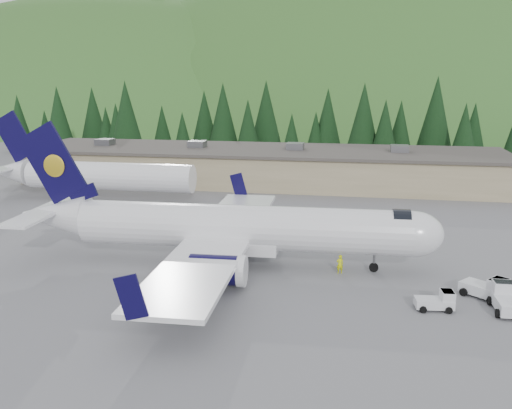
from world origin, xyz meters
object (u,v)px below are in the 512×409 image
object	(u,v)px
airliner	(231,228)
ramp_worker	(340,264)
baggage_tug_a	(438,301)
terminal_building	(262,165)
second_airliner	(89,175)
baggage_tug_c	(507,299)
baggage_tug_b	(488,289)

from	to	relation	value
airliner	ramp_worker	size ratio (longest dim) A/B	22.85
baggage_tug_a	terminal_building	size ratio (longest dim) A/B	0.04
airliner	second_airliner	bearing A→B (deg)	135.46
airliner	second_airliner	size ratio (longest dim) A/B	1.33
baggage_tug_a	baggage_tug_c	xyz separation A→B (m)	(4.67, 0.73, 0.18)
baggage_tug_a	ramp_worker	bearing A→B (deg)	132.60
airliner	terminal_building	bearing A→B (deg)	94.11
baggage_tug_b	baggage_tug_c	xyz separation A→B (m)	(0.86, -1.99, 0.04)
baggage_tug_c	terminal_building	distance (m)	50.61
airliner	second_airliner	xyz separation A→B (m)	(-23.86, 22.03, 0.09)
airliner	baggage_tug_c	size ratio (longest dim) A/B	10.70
second_airliner	baggage_tug_c	bearing A→B (deg)	-32.04
baggage_tug_b	baggage_tug_c	size ratio (longest dim) A/B	1.02
baggage_tug_a	baggage_tug_c	world-z (taller)	baggage_tug_c
baggage_tug_b	baggage_tug_a	bearing A→B (deg)	-105.04
baggage_tug_c	ramp_worker	distance (m)	12.88
baggage_tug_a	baggage_tug_c	size ratio (longest dim) A/B	0.80
baggage_tug_a	second_airliner	bearing A→B (deg)	138.51
second_airliner	baggage_tug_a	distance (m)	49.45
baggage_tug_b	baggage_tug_c	bearing A→B (deg)	-27.29
baggage_tug_b	terminal_building	size ratio (longest dim) A/B	0.05
terminal_building	ramp_worker	world-z (taller)	terminal_building
baggage_tug_b	terminal_building	world-z (taller)	terminal_building
second_airliner	baggage_tug_b	size ratio (longest dim) A/B	7.89
second_airliner	terminal_building	distance (m)	25.55
baggage_tug_c	terminal_building	size ratio (longest dim) A/B	0.05
baggage_tug_b	terminal_building	bearing A→B (deg)	159.11
airliner	baggage_tug_c	bearing A→B (deg)	-17.80
airliner	baggage_tug_c	world-z (taller)	airliner
second_airliner	baggage_tug_b	xyz separation A→B (m)	(43.94, -26.04, -2.56)
baggage_tug_a	baggage_tug_b	size ratio (longest dim) A/B	0.78
terminal_building	ramp_worker	xyz separation A→B (m)	(13.21, -38.57, -1.83)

